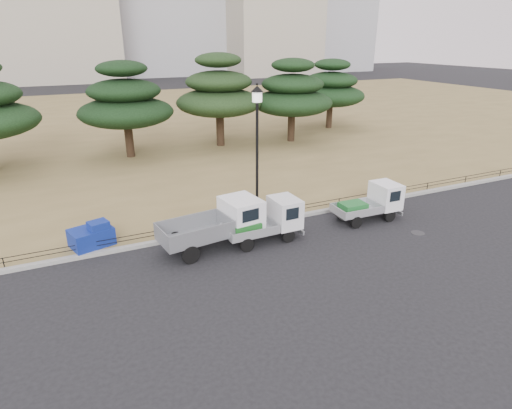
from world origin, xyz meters
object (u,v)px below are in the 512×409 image
truck_kei_front (268,221)px  street_lamp (257,132)px  tarp_pile (92,236)px  truck_large (217,223)px  truck_kei_rear (371,202)px

truck_kei_front → street_lamp: 3.90m
truck_kei_front → tarp_pile: 7.30m
truck_kei_front → tarp_pile: size_ratio=1.79×
tarp_pile → truck_large: bearing=-21.9°
truck_kei_front → truck_kei_rear: truck_kei_front is taller
truck_kei_rear → tarp_pile: (-12.39, 2.30, -0.27)m
street_lamp → truck_large: bearing=-148.7°
truck_large → street_lamp: 4.38m
truck_large → truck_kei_front: bearing=-16.3°
truck_kei_rear → tarp_pile: size_ratio=1.75×
truck_large → street_lamp: (2.51, 1.52, 3.25)m
truck_kei_front → street_lamp: street_lamp is taller
tarp_pile → street_lamp: bearing=-3.1°
tarp_pile → truck_kei_front: bearing=-17.9°
tarp_pile → truck_kei_rear: bearing=-10.5°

